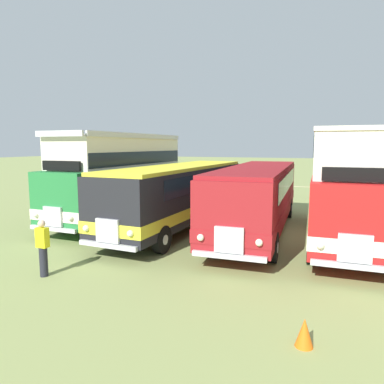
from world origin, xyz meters
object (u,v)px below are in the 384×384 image
(bus_fourth_in_row, at_px, (346,182))
(marshal_person, at_px, (43,248))
(bus_first_in_row, at_px, (122,176))
(bus_second_in_row, at_px, (181,191))
(cone_mid_row, at_px, (304,333))
(bus_third_in_row, at_px, (258,194))

(bus_fourth_in_row, bearing_deg, marshal_person, -138.39)
(bus_first_in_row, relative_size, bus_second_in_row, 0.87)
(bus_second_in_row, bearing_deg, cone_mid_row, -53.34)
(bus_second_in_row, relative_size, bus_fourth_in_row, 1.14)
(bus_first_in_row, xyz_separation_m, bus_fourth_in_row, (10.77, -0.36, 0.11))
(bus_third_in_row, height_order, bus_fourth_in_row, bus_fourth_in_row)
(bus_fourth_in_row, distance_m, cone_mid_row, 8.93)
(bus_first_in_row, height_order, marshal_person, bus_first_in_row)
(bus_third_in_row, bearing_deg, bus_first_in_row, -179.97)
(bus_first_in_row, height_order, cone_mid_row, bus_first_in_row)
(bus_second_in_row, distance_m, marshal_person, 7.54)
(bus_second_in_row, height_order, cone_mid_row, bus_second_in_row)
(bus_third_in_row, xyz_separation_m, cone_mid_row, (2.69, -8.98, -1.47))
(bus_second_in_row, relative_size, marshal_person, 6.53)
(cone_mid_row, bearing_deg, bus_third_in_row, 106.69)
(bus_second_in_row, bearing_deg, bus_fourth_in_row, 1.38)
(bus_third_in_row, distance_m, marshal_person, 9.35)
(bus_second_in_row, height_order, bus_fourth_in_row, bus_fourth_in_row)
(cone_mid_row, bearing_deg, bus_first_in_row, 137.72)
(bus_first_in_row, height_order, bus_third_in_row, bus_first_in_row)
(bus_first_in_row, height_order, bus_second_in_row, bus_first_in_row)
(bus_second_in_row, xyz_separation_m, cone_mid_row, (6.28, -8.44, -1.47))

